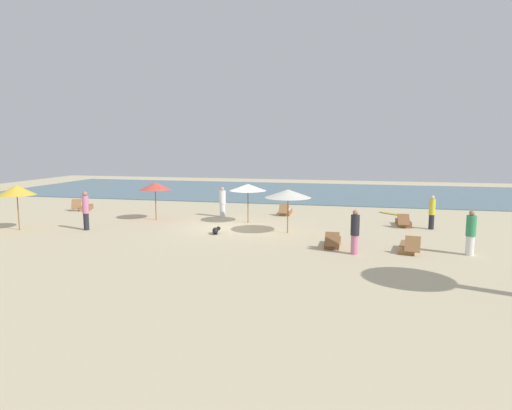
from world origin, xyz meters
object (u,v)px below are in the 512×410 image
umbrella_0 (155,186)px  lounger_2 (403,222)px  lounger_1 (333,242)px  person_4 (432,212)px  person_1 (355,232)px  umbrella_3 (17,190)px  person_0 (86,210)px  person_3 (222,202)px  umbrella_1 (288,194)px  surfboard (393,214)px  lounger_0 (408,247)px  lounger_3 (286,211)px  person_2 (471,233)px  lounger_4 (85,207)px  dog (216,230)px  umbrella_2 (248,187)px

umbrella_0 → lounger_2: umbrella_0 is taller
lounger_1 → umbrella_0: bearing=156.7°
lounger_1 → lounger_2: lounger_1 is taller
person_4 → person_1: bearing=-121.1°
umbrella_3 → person_0: bearing=13.5°
person_3 → umbrella_1: bearing=-41.2°
person_1 → surfboard: 10.72m
umbrella_3 → person_3: size_ratio=1.29×
umbrella_3 → person_0: size_ratio=1.16×
umbrella_0 → person_1: 12.25m
person_1 → surfboard: bearing=78.7°
umbrella_3 → person_4: size_ratio=1.32×
umbrella_1 → lounger_2: size_ratio=1.27×
lounger_2 → person_1: person_1 is taller
lounger_0 → person_1: bearing=-155.4°
lounger_2 → lounger_3: size_ratio=1.01×
person_2 → lounger_1: bearing=176.6°
lounger_0 → lounger_4: lounger_4 is taller
lounger_1 → dog: 5.70m
lounger_3 → dog: size_ratio=2.45×
umbrella_3 → lounger_4: 6.94m
person_0 → person_4: bearing=13.7°
umbrella_2 → dog: (-0.76, -3.23, -1.75)m
lounger_1 → surfboard: lounger_1 is taller
person_4 → dog: person_4 is taller
umbrella_1 → lounger_4: 14.57m
umbrella_0 → surfboard: (13.00, 5.00, -1.85)m
lounger_3 → dog: 6.91m
umbrella_0 → umbrella_3: (-5.28, -4.26, 0.10)m
umbrella_2 → person_1: size_ratio=1.21×
lounger_0 → surfboard: 9.53m
lounger_3 → person_0: 11.30m
umbrella_1 → lounger_4: umbrella_1 is taller
lounger_4 → person_1: 18.69m
lounger_1 → person_0: size_ratio=0.88×
umbrella_3 → lounger_1: bearing=-0.2°
lounger_3 → person_2: bearing=-43.9°
dog → umbrella_2: bearing=76.7°
lounger_1 → umbrella_1: bearing=134.9°
umbrella_1 → person_0: (-9.81, -1.45, -0.91)m
lounger_3 → lounger_2: bearing=-19.5°
lounger_1 → lounger_3: bearing=112.6°
lounger_3 → umbrella_3: bearing=-147.0°
person_2 → surfboard: bearing=103.0°
umbrella_2 → lounger_4: size_ratio=1.22×
person_3 → surfboard: bearing=18.0°
lounger_4 → surfboard: (19.02, 2.61, -0.14)m
lounger_0 → surfboard: lounger_0 is taller
umbrella_1 → person_4: umbrella_1 is taller
umbrella_1 → lounger_4: (-13.77, 4.44, -1.73)m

